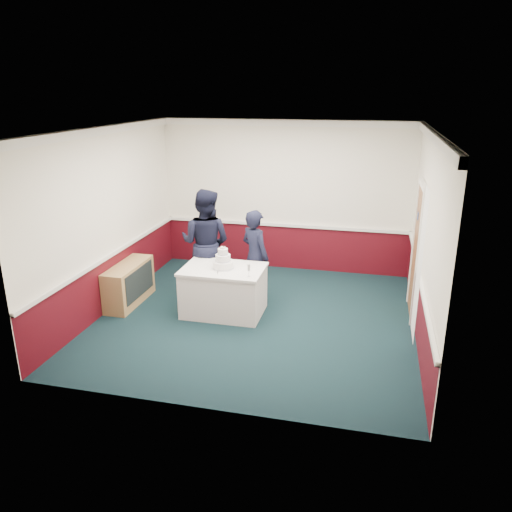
% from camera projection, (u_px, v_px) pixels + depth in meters
% --- Properties ---
extents(ground, '(5.00, 5.00, 0.00)m').
position_uv_depth(ground, '(256.00, 318.00, 8.13)').
color(ground, '#12282C').
rests_on(ground, ground).
extents(room_shell, '(5.00, 5.00, 3.00)m').
position_uv_depth(room_shell, '(269.00, 192.00, 8.05)').
color(room_shell, white).
rests_on(room_shell, ground).
extents(sideboard, '(0.41, 1.20, 0.70)m').
position_uv_depth(sideboard, '(129.00, 284.00, 8.61)').
color(sideboard, '#A2834E').
rests_on(sideboard, ground).
extents(cake_table, '(1.32, 0.92, 0.79)m').
position_uv_depth(cake_table, '(224.00, 290.00, 8.20)').
color(cake_table, white).
rests_on(cake_table, ground).
extents(wedding_cake, '(0.35, 0.35, 0.36)m').
position_uv_depth(wedding_cake, '(223.00, 262.00, 8.04)').
color(wedding_cake, white).
rests_on(wedding_cake, cake_table).
extents(cake_knife, '(0.08, 0.21, 0.00)m').
position_uv_depth(cake_knife, '(218.00, 272.00, 7.90)').
color(cake_knife, silver).
rests_on(cake_knife, cake_table).
extents(champagne_flute, '(0.05, 0.05, 0.21)m').
position_uv_depth(champagne_flute, '(249.00, 268.00, 7.66)').
color(champagne_flute, silver).
rests_on(champagne_flute, cake_table).
extents(person_man, '(1.00, 0.82, 1.92)m').
position_uv_depth(person_man, '(206.00, 243.00, 8.81)').
color(person_man, black).
rests_on(person_man, ground).
extents(person_woman, '(0.71, 0.66, 1.63)m').
position_uv_depth(person_woman, '(255.00, 256.00, 8.57)').
color(person_woman, black).
rests_on(person_woman, ground).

